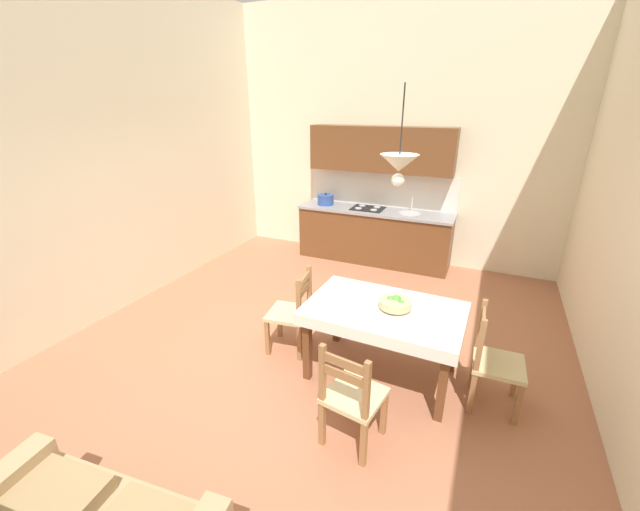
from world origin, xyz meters
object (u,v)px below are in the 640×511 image
fruit_bowl (395,303)px  pendant_lamp (399,164)px  kitchen_cabinetry (375,212)px  dining_table (384,319)px  dining_chair_camera_side (352,398)px  dining_chair_window_side (494,362)px  dining_chair_tv_side (292,313)px

fruit_bowl → pendant_lamp: 1.25m
kitchen_cabinetry → dining_table: kitchen_cabinetry is taller
pendant_lamp → fruit_bowl: bearing=-43.5°
kitchen_cabinetry → fruit_bowl: bearing=-70.1°
dining_chair_camera_side → fruit_bowl: 1.00m
dining_chair_camera_side → dining_chair_window_side: size_ratio=1.00×
dining_table → fruit_bowl: (0.09, 0.02, 0.19)m
kitchen_cabinetry → dining_chair_window_side: 3.53m
kitchen_cabinetry → dining_chair_window_side: kitchen_cabinetry is taller
dining_chair_camera_side → fruit_bowl: (0.08, 0.93, 0.37)m
kitchen_cabinetry → dining_table: bearing=-71.9°
dining_table → fruit_bowl: bearing=10.6°
dining_table → dining_chair_camera_side: 0.93m
dining_table → dining_chair_camera_side: (0.01, -0.91, -0.19)m
dining_table → dining_chair_tv_side: bearing=177.9°
kitchen_cabinetry → dining_chair_camera_side: size_ratio=2.73×
dining_chair_tv_side → dining_chair_camera_side: bearing=-43.0°
dining_table → dining_chair_tv_side: dining_chair_tv_side is taller
dining_chair_camera_side → dining_chair_tv_side: bearing=137.0°
dining_table → dining_chair_tv_side: 1.02m
fruit_bowl → dining_chair_camera_side: bearing=-95.1°
dining_chair_tv_side → pendant_lamp: bearing=3.1°
dining_chair_camera_side → dining_chair_window_side: (0.98, 0.91, 0.00)m
kitchen_cabinetry → fruit_bowl: 3.09m
dining_chair_camera_side → pendant_lamp: (0.00, 1.00, 1.62)m
dining_chair_tv_side → pendant_lamp: 1.91m
dining_chair_camera_side → fruit_bowl: dining_chair_camera_side is taller
fruit_bowl → pendant_lamp: (-0.08, 0.07, 1.25)m
dining_table → pendant_lamp: pendant_lamp is taller
dining_chair_window_side → dining_chair_tv_side: size_ratio=1.00×
kitchen_cabinetry → dining_table: 3.08m
dining_chair_camera_side → fruit_bowl: size_ratio=3.10×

